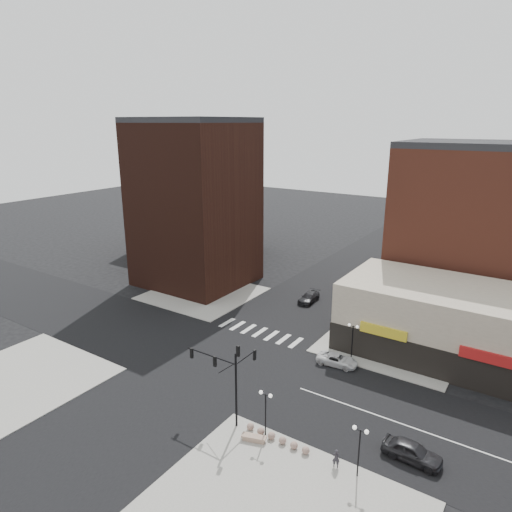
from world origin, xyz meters
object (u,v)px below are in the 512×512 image
Objects in this scene: traffic_signal at (229,370)px; dark_sedan_east at (412,452)px; stone_bench at (254,438)px; pedestrian at (336,458)px; street_lamp_ne at (353,333)px; dark_sedan_north at (309,298)px; white_suv at (337,360)px; street_lamp_se_b at (360,439)px; street_lamp_se_a at (266,403)px.

dark_sedan_east is at bearing 14.79° from traffic_signal.
pedestrian is at bearing -9.55° from stone_bench.
street_lamp_ne reaches higher than dark_sedan_north.
stone_bench is at bearing -13.14° from pedestrian.
dark_sedan_east is 12.37m from stone_bench.
white_suv is 15.48m from pedestrian.
street_lamp_ne is 2.70× the size of pedestrian.
traffic_signal reaches higher than white_suv.
pedestrian reaches higher than white_suv.
stone_bench is (-11.30, -5.02, -0.40)m from dark_sedan_east.
stone_bench is (-1.47, -17.00, -2.92)m from street_lamp_ne.
street_lamp_se_b is 1.95× the size of stone_bench.
traffic_signal reaches higher than stone_bench.
pedestrian reaches higher than dark_sedan_north.
white_suv is 2.84× the size of pedestrian.
traffic_signal is at bearing -22.46° from pedestrian.
street_lamp_ne is 1.95× the size of stone_bench.
street_lamp_se_a is at bearing 112.61° from dark_sedan_east.
dark_sedan_east is at bearing -140.11° from white_suv.
street_lamp_ne is 17.31m from stone_bench.
traffic_signal is 10.85m from pedestrian.
dark_sedan_east is at bearing -159.66° from pedestrian.
dark_sedan_north is (-11.62, 12.50, -2.62)m from street_lamp_ne.
traffic_signal is 4.12m from street_lamp_se_a.
dark_sedan_east is (10.69, -10.16, 0.17)m from white_suv.
street_lamp_se_b is 34.14m from dark_sedan_north.
street_lamp_se_b is 2.70× the size of pedestrian.
traffic_signal is 15.18m from white_suv.
stone_bench is (-0.61, -15.18, -0.23)m from white_suv.
street_lamp_se_a is 6.74m from pedestrian.
traffic_signal reaches higher than street_lamp_ne.
street_lamp_se_a is 30.53m from dark_sedan_north.
street_lamp_ne is at bearing 113.63° from street_lamp_se_b.
dark_sedan_north is (-21.45, 24.48, -0.10)m from dark_sedan_east.
street_lamp_ne is at bearing 67.27° from stone_bench.
street_lamp_se_b reaches higher than dark_sedan_east.
street_lamp_se_a reaches higher than stone_bench.
street_lamp_se_a and street_lamp_ne have the same top height.
white_suv is at bearing 74.44° from traffic_signal.
street_lamp_se_a is at bearing -72.03° from dark_sedan_north.
street_lamp_se_a is at bearing 172.87° from white_suv.
traffic_signal is 1.87× the size of street_lamp_ne.
street_lamp_se_a reaches higher than white_suv.
street_lamp_se_b is at bearing -157.57° from white_suv.
traffic_signal is 5.05× the size of pedestrian.
street_lamp_ne is (-7.00, 16.00, 0.00)m from street_lamp_se_b.
dark_sedan_east is at bearing -50.62° from street_lamp_ne.
dark_sedan_north is 3.01× the size of pedestrian.
street_lamp_se_b is at bearing -66.37° from street_lamp_ne.
pedestrian is (16.91, -28.52, 0.22)m from dark_sedan_north.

